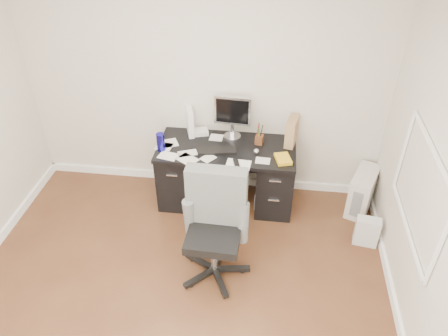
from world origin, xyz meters
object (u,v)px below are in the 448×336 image
at_px(desk, 226,173).
at_px(keyboard, 217,150).
at_px(pc_tower, 362,192).
at_px(lcd_monitor, 233,117).
at_px(wicker_basket, 216,181).
at_px(office_chair, 214,231).

bearing_deg(desk, keyboard, -135.14).
height_order(desk, pc_tower, desk).
distance_m(lcd_monitor, wicker_basket, 0.81).
height_order(desk, keyboard, keyboard).
bearing_deg(wicker_basket, lcd_monitor, 41.36).
height_order(office_chair, wicker_basket, office_chair).
xyz_separation_m(lcd_monitor, keyboard, (-0.13, -0.31, -0.24)).
bearing_deg(keyboard, office_chair, -93.62).
height_order(lcd_monitor, keyboard, lcd_monitor).
bearing_deg(desk, lcd_monitor, 79.99).
bearing_deg(pc_tower, keyboard, -153.48).
bearing_deg(lcd_monitor, desk, -95.65).
height_order(desk, office_chair, office_chair).
bearing_deg(pc_tower, lcd_monitor, -164.85).
distance_m(office_chair, pc_tower, 1.93).
bearing_deg(office_chair, keyboard, 97.65).
distance_m(lcd_monitor, pc_tower, 1.69).
relative_size(lcd_monitor, wicker_basket, 1.11).
bearing_deg(keyboard, lcd_monitor, 57.75).
relative_size(office_chair, pc_tower, 2.24).
relative_size(desk, lcd_monitor, 2.95).
bearing_deg(keyboard, desk, 35.21).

